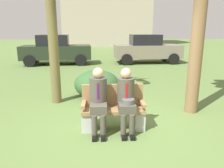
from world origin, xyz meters
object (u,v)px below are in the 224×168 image
at_px(parked_car_far, 147,49).
at_px(park_bench, 113,110).
at_px(parked_car_near, 56,50).
at_px(seated_man_right, 126,97).
at_px(seated_man_left, 98,97).
at_px(shrub_near_bench, 97,84).

bearing_deg(parked_car_far, park_bench, -106.39).
bearing_deg(parked_car_far, parked_car_near, -177.70).
bearing_deg(seated_man_right, parked_car_near, 109.07).
distance_m(seated_man_left, parked_car_near, 9.02).
distance_m(seated_man_left, seated_man_right, 0.55).
relative_size(seated_man_right, parked_car_near, 0.31).
bearing_deg(seated_man_left, shrub_near_bench, 91.36).
distance_m(shrub_near_bench, parked_car_far, 7.33).
bearing_deg(park_bench, seated_man_right, -26.59).
relative_size(seated_man_left, parked_car_far, 0.32).
height_order(parked_car_near, parked_car_far, same).
distance_m(park_bench, shrub_near_bench, 2.10).
bearing_deg(shrub_near_bench, park_bench, -80.52).
bearing_deg(park_bench, parked_car_near, 107.81).
xyz_separation_m(seated_man_left, parked_car_near, (-2.46, 8.68, 0.12)).
bearing_deg(parked_car_far, seated_man_left, -107.91).
bearing_deg(parked_car_near, shrub_near_bench, -69.67).
relative_size(park_bench, seated_man_left, 0.99).
height_order(park_bench, parked_car_near, parked_car_near).
height_order(shrub_near_bench, parked_car_far, parked_car_far).
distance_m(shrub_near_bench, parked_car_near, 6.94).
bearing_deg(parked_car_far, shrub_near_bench, -113.57).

